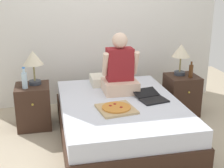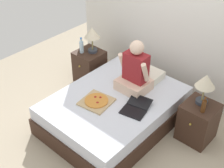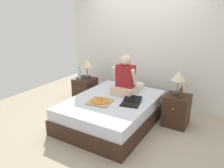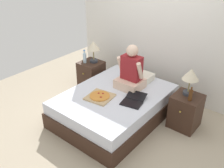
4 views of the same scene
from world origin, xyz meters
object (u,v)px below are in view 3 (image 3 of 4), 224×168
(nightstand_right, at_px, (176,110))
(beer_bottle, at_px, (181,93))
(water_bottle, at_px, (79,74))
(lamp_on_left_nightstand, at_px, (87,64))
(person_seated, at_px, (125,80))
(laptop, at_px, (131,103))
(lamp_on_right_nightstand, at_px, (179,77))
(nightstand_left, at_px, (85,90))
(pizza_box, at_px, (100,102))
(bed, at_px, (113,111))

(nightstand_right, relative_size, beer_bottle, 2.52)
(water_bottle, xyz_separation_m, nightstand_right, (2.19, 0.09, -0.40))
(lamp_on_left_nightstand, bearing_deg, person_seated, -12.43)
(nightstand_right, bearing_deg, laptop, -140.09)
(lamp_on_right_nightstand, bearing_deg, nightstand_right, -59.06)
(nightstand_left, distance_m, water_bottle, 0.42)
(lamp_on_left_nightstand, height_order, beer_bottle, lamp_on_left_nightstand)
(beer_bottle, xyz_separation_m, pizza_box, (-1.24, -0.69, -0.18))
(water_bottle, xyz_separation_m, person_seated, (1.21, -0.10, 0.08))
(lamp_on_left_nightstand, bearing_deg, pizza_box, -42.96)
(nightstand_left, bearing_deg, person_seated, -9.56)
(bed, height_order, person_seated, person_seated)
(nightstand_right, distance_m, pizza_box, 1.43)
(bed, relative_size, nightstand_left, 3.40)
(beer_bottle, xyz_separation_m, person_seated, (-1.05, -0.09, 0.09))
(water_bottle, bearing_deg, nightstand_right, 2.35)
(nightstand_left, distance_m, person_seated, 1.25)
(person_seated, height_order, laptop, person_seated)
(beer_bottle, bearing_deg, water_bottle, 179.75)
(nightstand_left, height_order, nightstand_right, same)
(bed, distance_m, person_seated, 0.64)
(nightstand_left, height_order, beer_bottle, beer_bottle)
(lamp_on_right_nightstand, xyz_separation_m, pizza_box, (-1.14, -0.84, -0.41))
(lamp_on_left_nightstand, xyz_separation_m, beer_bottle, (2.14, -0.15, -0.23))
(lamp_on_right_nightstand, bearing_deg, pizza_box, -143.36)
(bed, height_order, water_bottle, water_bottle)
(beer_bottle, bearing_deg, laptop, -148.14)
(nightstand_left, bearing_deg, beer_bottle, -2.62)
(lamp_on_right_nightstand, height_order, pizza_box, lamp_on_right_nightstand)
(lamp_on_right_nightstand, distance_m, laptop, 0.97)
(water_bottle, xyz_separation_m, beer_bottle, (2.26, -0.01, -0.02))
(nightstand_right, xyz_separation_m, laptop, (-0.67, -0.56, 0.21))
(bed, relative_size, beer_bottle, 8.57)
(bed, distance_m, nightstand_left, 1.19)
(bed, height_order, lamp_on_left_nightstand, lamp_on_left_nightstand)
(bed, xyz_separation_m, water_bottle, (-1.14, 0.45, 0.45))
(bed, bearing_deg, lamp_on_left_nightstand, 149.96)
(nightstand_left, distance_m, laptop, 1.56)
(bed, bearing_deg, nightstand_right, 26.98)
(person_seated, bearing_deg, nightstand_left, 170.44)
(laptop, bearing_deg, nightstand_left, 158.90)
(person_seated, bearing_deg, water_bottle, 175.24)
(lamp_on_left_nightstand, distance_m, beer_bottle, 2.16)
(pizza_box, bearing_deg, beer_bottle, 29.35)
(bed, relative_size, pizza_box, 4.35)
(water_bottle, distance_m, laptop, 1.61)
(nightstand_right, relative_size, lamp_on_right_nightstand, 1.29)
(person_seated, xyz_separation_m, pizza_box, (-0.19, -0.60, -0.27))
(water_bottle, xyz_separation_m, laptop, (1.53, -0.47, -0.19))
(water_bottle, bearing_deg, pizza_box, -34.45)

